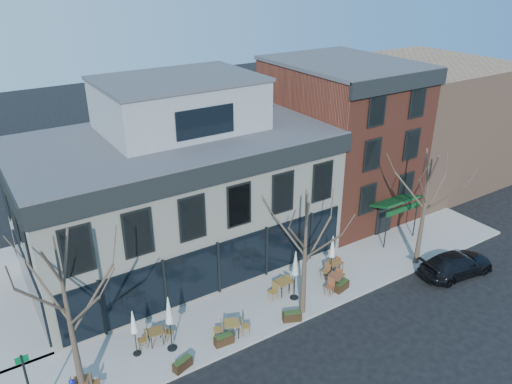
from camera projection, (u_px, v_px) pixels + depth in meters
ground at (219, 295)px, 28.50m from camera, size 120.00×120.00×0.00m
sidewalk_front at (287, 294)px, 28.43m from camera, size 33.50×4.70×0.15m
corner_building at (177, 189)px, 30.42m from camera, size 18.39×10.39×11.10m
red_brick_building at (339, 138)px, 36.33m from camera, size 8.20×11.78×11.18m
bg_building at (420, 121)px, 42.29m from camera, size 12.00×12.00×10.00m
tree_corner at (69, 318)px, 20.10m from camera, size 3.93×3.98×7.92m
tree_mid at (305, 254)px, 25.41m from camera, size 3.50×3.55×7.04m
tree_right at (425, 207)px, 29.74m from camera, size 3.72×3.77×7.48m
sign_pole at (28, 384)px, 19.79m from camera, size 0.50×0.10×3.40m
parked_sedan at (456, 264)px, 30.12m from camera, size 5.12×2.57×1.43m
cafe_set_1 at (156, 335)px, 24.48m from camera, size 1.83×0.80×0.94m
cafe_set_2 at (232, 327)px, 24.99m from camera, size 1.91×1.14×0.99m
cafe_set_3 at (282, 286)px, 28.15m from camera, size 1.97×0.91×1.01m
cafe_set_4 at (335, 280)px, 28.65m from camera, size 1.97×1.23×1.02m
cafe_set_5 at (333, 267)px, 29.99m from camera, size 1.87×0.86×0.96m
umbrella_0 at (133, 324)px, 23.25m from camera, size 0.41×0.41×2.55m
umbrella_1 at (169, 313)px, 23.43m from camera, size 0.49×0.49×3.07m
umbrella_3 at (295, 266)px, 27.09m from camera, size 0.49×0.49×3.06m
umbrella_4 at (332, 249)px, 28.95m from camera, size 0.46×0.46×2.87m
planter_0 at (183, 364)px, 23.05m from camera, size 1.03×0.65×0.54m
planter_1 at (224, 340)px, 24.53m from camera, size 1.00×0.47×0.55m
planter_2 at (292, 316)px, 26.14m from camera, size 1.06×0.75×0.55m
planter_3 at (342, 286)px, 28.59m from camera, size 1.06×0.61×0.56m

